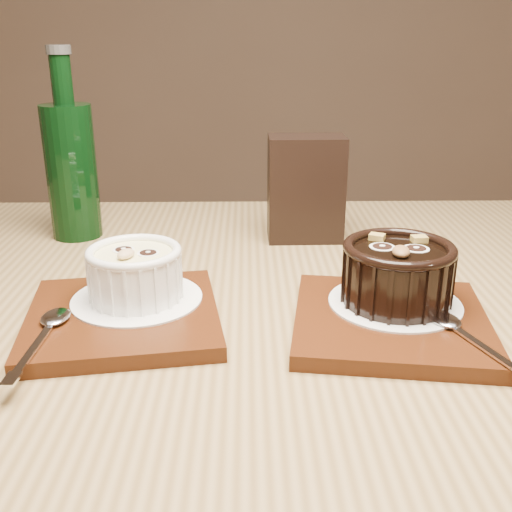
{
  "coord_description": "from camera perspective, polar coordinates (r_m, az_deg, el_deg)",
  "views": [
    {
      "loc": [
        -0.03,
        -0.6,
        1.02
      ],
      "look_at": [
        -0.03,
        -0.07,
        0.81
      ],
      "focal_mm": 42.0,
      "sensor_mm": 36.0,
      "label": 1
    }
  ],
  "objects": [
    {
      "name": "tray_left",
      "position": [
        0.6,
        -12.51,
        -5.69
      ],
      "size": [
        0.21,
        0.21,
        0.01
      ],
      "primitive_type": "cube",
      "rotation": [
        0.0,
        0.0,
        0.18
      ],
      "color": "#451E0B",
      "rests_on": "table"
    },
    {
      "name": "green_bottle",
      "position": [
        0.85,
        -17.2,
        8.16
      ],
      "size": [
        0.07,
        0.07,
        0.25
      ],
      "color": "black",
      "rests_on": "table"
    },
    {
      "name": "doily_left",
      "position": [
        0.61,
        -11.25,
        -3.97
      ],
      "size": [
        0.13,
        0.13,
        0.0
      ],
      "primitive_type": "cylinder",
      "color": "white",
      "rests_on": "tray_left"
    },
    {
      "name": "condiment_stand",
      "position": [
        0.81,
        4.75,
        6.41
      ],
      "size": [
        0.1,
        0.06,
        0.14
      ],
      "primitive_type": "cube",
      "rotation": [
        0.0,
        0.0,
        0.04
      ],
      "color": "black",
      "rests_on": "table"
    },
    {
      "name": "ramekin_white",
      "position": [
        0.6,
        -11.45,
        -1.4
      ],
      "size": [
        0.09,
        0.09,
        0.06
      ],
      "rotation": [
        0.0,
        0.0,
        -0.34
      ],
      "color": "white",
      "rests_on": "doily_left"
    },
    {
      "name": "doily_right",
      "position": [
        0.61,
        13.07,
        -4.35
      ],
      "size": [
        0.13,
        0.13,
        0.0
      ],
      "primitive_type": "cylinder",
      "color": "white",
      "rests_on": "tray_right"
    },
    {
      "name": "ramekin_dark",
      "position": [
        0.59,
        13.33,
        -1.36
      ],
      "size": [
        0.11,
        0.11,
        0.06
      ],
      "rotation": [
        0.0,
        0.0,
        -0.15
      ],
      "color": "black",
      "rests_on": "doily_right"
    },
    {
      "name": "spoon_right",
      "position": [
        0.55,
        19.66,
        -7.18
      ],
      "size": [
        0.07,
        0.13,
        0.01
      ],
      "primitive_type": null,
      "rotation": [
        0.0,
        0.0,
        0.36
      ],
      "color": "white",
      "rests_on": "tray_right"
    },
    {
      "name": "spoon_left",
      "position": [
        0.56,
        -19.67,
        -7.05
      ],
      "size": [
        0.03,
        0.13,
        0.01
      ],
      "primitive_type": null,
      "rotation": [
        0.0,
        0.0,
        -0.0
      ],
      "color": "white",
      "rests_on": "tray_left"
    },
    {
      "name": "tray_right",
      "position": [
        0.59,
        12.68,
        -6.13
      ],
      "size": [
        0.2,
        0.2,
        0.01
      ],
      "primitive_type": "cube",
      "rotation": [
        0.0,
        0.0,
        -0.12
      ],
      "color": "#451E0B",
      "rests_on": "table"
    },
    {
      "name": "table",
      "position": [
        0.67,
        -2.33,
        -11.43
      ],
      "size": [
        1.22,
        0.83,
        0.75
      ],
      "rotation": [
        0.0,
        0.0,
        0.02
      ],
      "color": "brown",
      "rests_on": "ground"
    }
  ]
}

